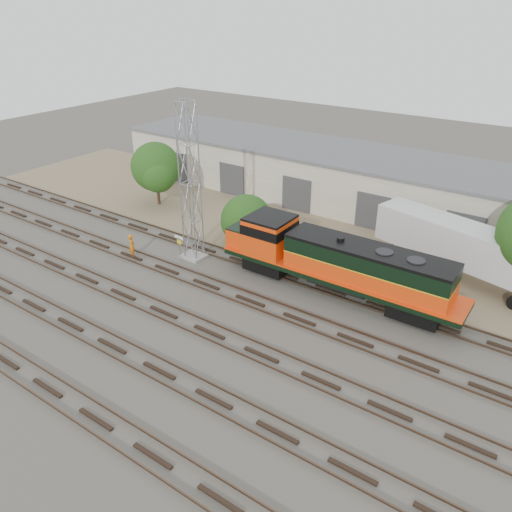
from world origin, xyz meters
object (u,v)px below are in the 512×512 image
Objects in this scene: signal_tower at (190,186)px; worker at (132,246)px; semi_trailer at (468,248)px; locomotive at (334,262)px.

worker is at bearing -145.10° from signal_tower.
semi_trailer is (23.31, 11.59, 1.68)m from worker.
signal_tower is (-11.88, -1.48, 3.63)m from locomotive.
locomotive is 10.24m from semi_trailer.
locomotive is 1.28× the size of semi_trailer.
semi_trailer is at bearing 24.42° from signal_tower.
worker is (-4.16, -2.90, -5.10)m from signal_tower.
signal_tower is 6.25× the size of worker.
semi_trailer is at bearing -116.22° from worker.
locomotive is at bearing 7.09° from signal_tower.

